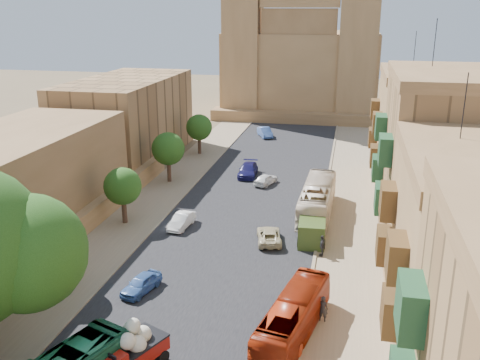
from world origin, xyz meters
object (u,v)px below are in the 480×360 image
at_px(church, 302,59).
at_px(car_dkblue, 248,170).
at_px(bus_cream_east, 317,199).
at_px(pedestrian_a, 323,309).
at_px(car_cream, 269,235).
at_px(street_tree_b, 123,186).
at_px(street_tree_d, 199,128).
at_px(street_tree_c, 168,149).
at_px(car_blue_b, 265,132).
at_px(pedestrian_c, 322,246).
at_px(street_tree_a, 48,241).
at_px(car_blue_a, 141,284).
at_px(red_truck, 123,354).
at_px(olive_pickup, 312,228).
at_px(car_white_b, 266,179).
at_px(bus_red_east, 293,317).
at_px(car_white_a, 182,221).

xyz_separation_m(church, car_dkblue, (-1.97, -38.86, -8.83)).
relative_size(bus_cream_east, pedestrian_a, 6.51).
distance_m(car_cream, pedestrian_a, 11.82).
height_order(street_tree_b, pedestrian_a, street_tree_b).
bearing_deg(street_tree_d, street_tree_c, -90.00).
bearing_deg(street_tree_c, pedestrian_a, -53.15).
distance_m(car_blue_b, pedestrian_c, 39.67).
bearing_deg(street_tree_a, car_blue_a, 8.95).
distance_m(street_tree_b, car_cream, 13.50).
distance_m(church, street_tree_d, 32.77).
xyz_separation_m(red_truck, pedestrian_a, (9.71, 7.24, -0.47)).
relative_size(olive_pickup, car_dkblue, 1.03).
bearing_deg(red_truck, car_dkblue, 90.57).
distance_m(street_tree_a, car_blue_a, 6.76).
height_order(church, pedestrian_a, church).
distance_m(street_tree_b, street_tree_d, 24.00).
bearing_deg(car_white_b, red_truck, 106.06).
bearing_deg(car_cream, bus_red_east, 92.70).
height_order(car_dkblue, pedestrian_c, pedestrian_c).
xyz_separation_m(church, car_blue_a, (-4.02, -65.67, -8.93)).
relative_size(bus_red_east, car_cream, 2.22).
relative_size(car_blue_b, pedestrian_c, 2.47).
distance_m(church, bus_red_east, 69.44).
height_order(car_cream, pedestrian_a, pedestrian_a).
bearing_deg(red_truck, street_tree_d, 100.93).
relative_size(bus_red_east, car_blue_b, 2.11).
relative_size(bus_cream_east, car_white_a, 3.03).
bearing_deg(pedestrian_a, street_tree_a, 6.42).
bearing_deg(street_tree_d, pedestrian_a, -63.41).
distance_m(bus_cream_east, car_white_b, 9.79).
distance_m(car_blue_a, car_cream, 12.00).
distance_m(bus_cream_east, pedestrian_a, 17.64).
height_order(olive_pickup, car_white_a, olive_pickup).
relative_size(church, car_blue_b, 8.63).
bearing_deg(pedestrian_a, car_white_b, -66.39).
bearing_deg(car_blue_b, street_tree_a, -122.25).
bearing_deg(car_white_a, car_blue_a, -80.63).
height_order(street_tree_a, car_white_a, street_tree_a).
distance_m(street_tree_b, car_white_b, 17.01).
xyz_separation_m(red_truck, car_dkblue, (-0.35, 35.14, -0.63)).
xyz_separation_m(street_tree_c, street_tree_d, (-0.00, 12.00, -0.22)).
bearing_deg(pedestrian_a, church, -76.22).
bearing_deg(car_blue_a, church, 101.43).
relative_size(street_tree_a, car_blue_b, 1.27).
xyz_separation_m(street_tree_c, car_blue_a, (5.98, -23.06, -3.08)).
bearing_deg(street_tree_a, car_dkblue, 73.86).
distance_m(street_tree_d, car_white_a, 24.72).
relative_size(street_tree_b, car_blue_b, 1.20).
bearing_deg(bus_cream_east, street_tree_b, 19.82).
relative_size(olive_pickup, pedestrian_a, 2.88).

